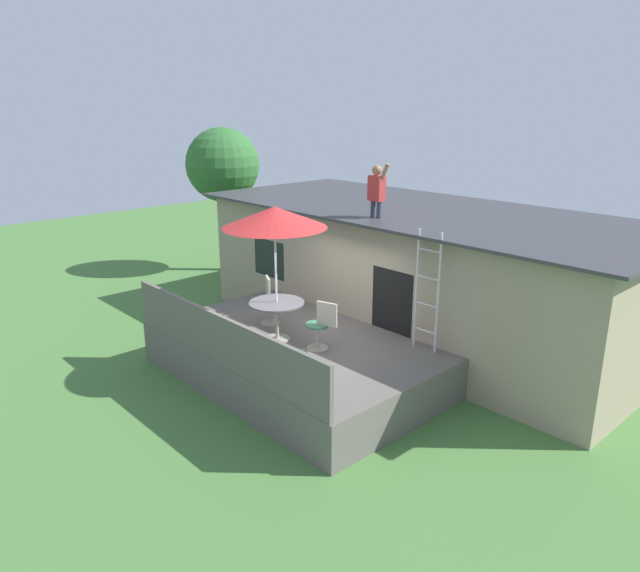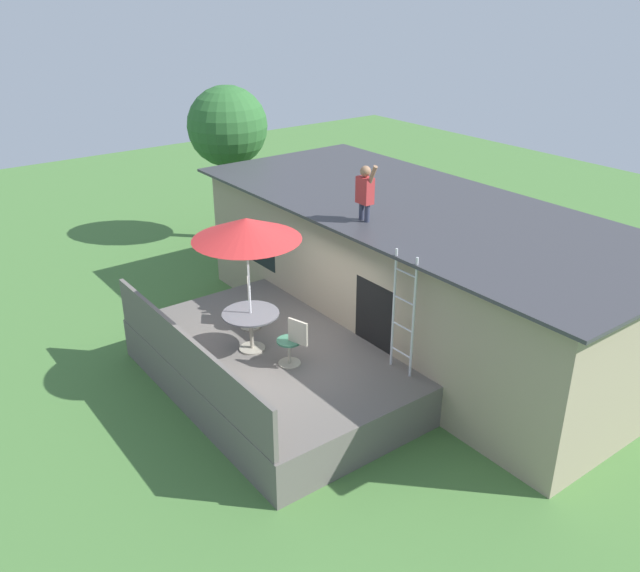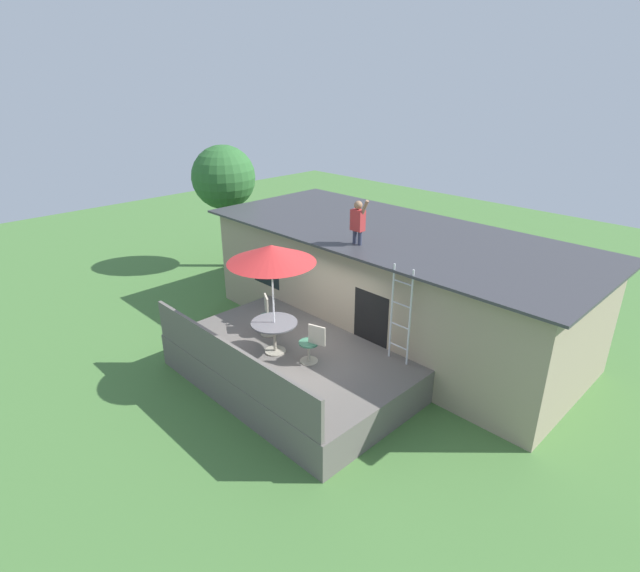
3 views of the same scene
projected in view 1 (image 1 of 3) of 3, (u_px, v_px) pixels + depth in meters
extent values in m
plane|color=#477538|center=(297.00, 377.00, 11.52)|extent=(40.00, 40.00, 0.00)
cube|color=gray|center=(417.00, 273.00, 13.44)|extent=(10.00, 4.00, 2.82)
cube|color=#38383D|center=(420.00, 210.00, 13.01)|extent=(10.50, 4.50, 0.06)
cube|color=black|center=(269.00, 258.00, 14.11)|extent=(1.10, 0.03, 0.90)
cube|color=black|center=(392.00, 319.00, 11.57)|extent=(1.00, 0.03, 2.00)
cube|color=#605B56|center=(297.00, 358.00, 11.40)|extent=(5.56, 3.51, 0.80)
cube|color=#605B56|center=(221.00, 340.00, 10.04)|extent=(5.46, 0.08, 0.90)
cylinder|color=#A59E8C|center=(277.00, 338.00, 11.25)|extent=(0.48, 0.48, 0.03)
cylinder|color=#A59E8C|center=(277.00, 321.00, 11.14)|extent=(0.07, 0.07, 0.71)
cylinder|color=#4C4C51|center=(277.00, 303.00, 11.04)|extent=(1.04, 1.04, 0.03)
cylinder|color=silver|center=(276.00, 279.00, 10.90)|extent=(0.04, 0.04, 2.40)
cone|color=red|center=(275.00, 217.00, 10.56)|extent=(1.90, 1.90, 0.38)
cylinder|color=silver|center=(416.00, 288.00, 10.66)|extent=(0.04, 0.04, 2.20)
cylinder|color=silver|center=(438.00, 294.00, 10.33)|extent=(0.04, 0.04, 2.20)
cylinder|color=silver|center=(425.00, 331.00, 10.72)|extent=(0.48, 0.03, 0.03)
cylinder|color=silver|center=(426.00, 305.00, 10.57)|extent=(0.48, 0.03, 0.03)
cylinder|color=silver|center=(428.00, 278.00, 10.42)|extent=(0.48, 0.03, 0.03)
cylinder|color=silver|center=(429.00, 250.00, 10.27)|extent=(0.48, 0.03, 0.03)
cylinder|color=#33384C|center=(373.00, 209.00, 12.01)|extent=(0.10, 0.10, 0.34)
cylinder|color=#33384C|center=(379.00, 210.00, 11.89)|extent=(0.10, 0.10, 0.34)
cube|color=#B73333|center=(377.00, 188.00, 11.83)|extent=(0.32, 0.20, 0.50)
sphere|color=#997051|center=(377.00, 170.00, 11.72)|extent=(0.20, 0.20, 0.20)
cylinder|color=#997051|center=(384.00, 174.00, 11.61)|extent=(0.26, 0.08, 0.44)
cylinder|color=#A59E8C|center=(270.00, 323.00, 12.05)|extent=(0.40, 0.40, 0.02)
cylinder|color=#A59E8C|center=(270.00, 313.00, 11.99)|extent=(0.06, 0.06, 0.44)
cylinder|color=#33664C|center=(270.00, 302.00, 11.92)|extent=(0.44, 0.44, 0.04)
cube|color=#A59E8C|center=(268.00, 288.00, 12.03)|extent=(0.37, 0.23, 0.44)
cylinder|color=#A59E8C|center=(317.00, 348.00, 10.83)|extent=(0.40, 0.40, 0.02)
cylinder|color=#A59E8C|center=(317.00, 337.00, 10.76)|extent=(0.06, 0.06, 0.44)
cylinder|color=#33664C|center=(317.00, 325.00, 10.69)|extent=(0.44, 0.44, 0.04)
cube|color=#A59E8C|center=(327.00, 314.00, 10.53)|extent=(0.39, 0.16, 0.44)
cylinder|color=brown|center=(226.00, 226.00, 18.49)|extent=(0.26, 0.26, 2.86)
sphere|color=#2D662D|center=(223.00, 165.00, 17.93)|extent=(2.23, 2.23, 2.23)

